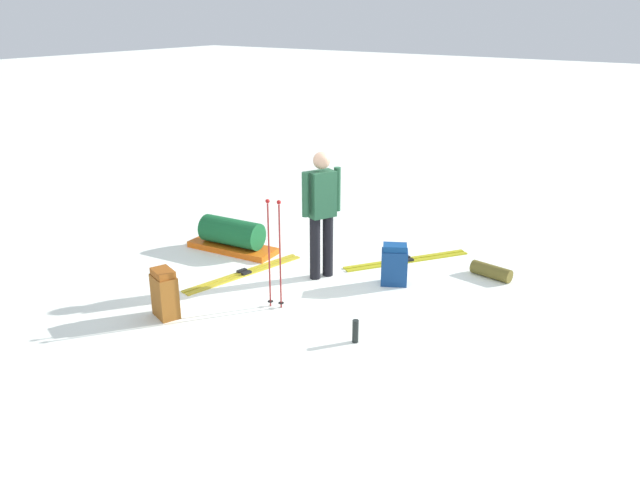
{
  "coord_description": "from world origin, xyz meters",
  "views": [
    {
      "loc": [
        -4.23,
        6.1,
        3.41
      ],
      "look_at": [
        0.0,
        0.0,
        0.7
      ],
      "focal_mm": 35.91,
      "sensor_mm": 36.0,
      "label": 1
    }
  ],
  "objects_px": {
    "ski_pair_far": "(407,260)",
    "ski_poles_planted_near": "(274,249)",
    "sleeping_mat_rolled": "(491,271)",
    "skier_standing": "(322,209)",
    "backpack_large_dark": "(394,265)",
    "backpack_bright": "(165,294)",
    "gear_sled": "(232,236)",
    "ski_pair_near": "(244,273)",
    "thermos_bottle": "(355,331)"
  },
  "relations": [
    {
      "from": "thermos_bottle",
      "to": "sleeping_mat_rolled",
      "type": "bearing_deg",
      "value": -102.66
    },
    {
      "from": "skier_standing",
      "to": "thermos_bottle",
      "type": "xyz_separation_m",
      "value": [
        -1.32,
        1.26,
        -0.82
      ]
    },
    {
      "from": "ski_poles_planted_near",
      "to": "sleeping_mat_rolled",
      "type": "height_order",
      "value": "ski_poles_planted_near"
    },
    {
      "from": "ski_pair_near",
      "to": "gear_sled",
      "type": "xyz_separation_m",
      "value": [
        0.74,
        -0.58,
        0.21
      ]
    },
    {
      "from": "ski_poles_planted_near",
      "to": "thermos_bottle",
      "type": "bearing_deg",
      "value": 171.36
    },
    {
      "from": "backpack_bright",
      "to": "ski_pair_near",
      "type": "bearing_deg",
      "value": -86.84
    },
    {
      "from": "ski_pair_far",
      "to": "gear_sled",
      "type": "height_order",
      "value": "gear_sled"
    },
    {
      "from": "gear_sled",
      "to": "backpack_bright",
      "type": "bearing_deg",
      "value": 111.73
    },
    {
      "from": "backpack_bright",
      "to": "ski_poles_planted_near",
      "type": "distance_m",
      "value": 1.37
    },
    {
      "from": "ski_pair_far",
      "to": "ski_poles_planted_near",
      "type": "height_order",
      "value": "ski_poles_planted_near"
    },
    {
      "from": "skier_standing",
      "to": "ski_poles_planted_near",
      "type": "xyz_separation_m",
      "value": [
        -0.07,
        1.07,
        -0.21
      ]
    },
    {
      "from": "ski_pair_near",
      "to": "ski_pair_far",
      "type": "distance_m",
      "value": 2.32
    },
    {
      "from": "backpack_large_dark",
      "to": "ski_poles_planted_near",
      "type": "height_order",
      "value": "ski_poles_planted_near"
    },
    {
      "from": "skier_standing",
      "to": "ski_pair_near",
      "type": "distance_m",
      "value": 1.41
    },
    {
      "from": "backpack_large_dark",
      "to": "backpack_bright",
      "type": "height_order",
      "value": "backpack_bright"
    },
    {
      "from": "backpack_bright",
      "to": "sleeping_mat_rolled",
      "type": "bearing_deg",
      "value": -129.7
    },
    {
      "from": "skier_standing",
      "to": "gear_sled",
      "type": "distance_m",
      "value": 1.8
    },
    {
      "from": "backpack_large_dark",
      "to": "ski_poles_planted_near",
      "type": "relative_size",
      "value": 0.41
    },
    {
      "from": "backpack_bright",
      "to": "gear_sled",
      "type": "xyz_separation_m",
      "value": [
        0.82,
        -2.05,
        -0.06
      ]
    },
    {
      "from": "skier_standing",
      "to": "backpack_large_dark",
      "type": "xyz_separation_m",
      "value": [
        -0.91,
        -0.34,
        -0.69
      ]
    },
    {
      "from": "gear_sled",
      "to": "ski_pair_near",
      "type": "bearing_deg",
      "value": 141.64
    },
    {
      "from": "ski_pair_far",
      "to": "sleeping_mat_rolled",
      "type": "bearing_deg",
      "value": -174.62
    },
    {
      "from": "ski_poles_planted_near",
      "to": "sleeping_mat_rolled",
      "type": "bearing_deg",
      "value": -127.81
    },
    {
      "from": "backpack_large_dark",
      "to": "sleeping_mat_rolled",
      "type": "bearing_deg",
      "value": -136.34
    },
    {
      "from": "skier_standing",
      "to": "gear_sled",
      "type": "height_order",
      "value": "skier_standing"
    },
    {
      "from": "ski_pair_near",
      "to": "gear_sled",
      "type": "distance_m",
      "value": 0.96
    },
    {
      "from": "ski_pair_far",
      "to": "thermos_bottle",
      "type": "xyz_separation_m",
      "value": [
        -0.63,
        2.41,
        0.12
      ]
    },
    {
      "from": "gear_sled",
      "to": "sleeping_mat_rolled",
      "type": "height_order",
      "value": "gear_sled"
    },
    {
      "from": "ski_pair_far",
      "to": "ski_pair_near",
      "type": "bearing_deg",
      "value": 46.57
    },
    {
      "from": "ski_pair_far",
      "to": "sleeping_mat_rolled",
      "type": "height_order",
      "value": "sleeping_mat_rolled"
    },
    {
      "from": "skier_standing",
      "to": "gear_sled",
      "type": "xyz_separation_m",
      "value": [
        1.64,
        -0.05,
        -0.73
      ]
    },
    {
      "from": "backpack_large_dark",
      "to": "thermos_bottle",
      "type": "height_order",
      "value": "backpack_large_dark"
    },
    {
      "from": "ski_pair_near",
      "to": "sleeping_mat_rolled",
      "type": "height_order",
      "value": "sleeping_mat_rolled"
    },
    {
      "from": "ski_poles_planted_near",
      "to": "sleeping_mat_rolled",
      "type": "relative_size",
      "value": 2.45
    },
    {
      "from": "backpack_bright",
      "to": "ski_poles_planted_near",
      "type": "xyz_separation_m",
      "value": [
        -0.9,
        -0.93,
        0.46
      ]
    },
    {
      "from": "sleeping_mat_rolled",
      "to": "ski_pair_far",
      "type": "bearing_deg",
      "value": 5.38
    },
    {
      "from": "backpack_bright",
      "to": "gear_sled",
      "type": "bearing_deg",
      "value": -68.27
    },
    {
      "from": "backpack_bright",
      "to": "sleeping_mat_rolled",
      "type": "relative_size",
      "value": 1.07
    },
    {
      "from": "ski_pair_far",
      "to": "thermos_bottle",
      "type": "bearing_deg",
      "value": 104.62
    },
    {
      "from": "sleeping_mat_rolled",
      "to": "thermos_bottle",
      "type": "xyz_separation_m",
      "value": [
        0.57,
        2.53,
        0.04
      ]
    },
    {
      "from": "ski_pair_far",
      "to": "thermos_bottle",
      "type": "relative_size",
      "value": 6.44
    },
    {
      "from": "skier_standing",
      "to": "backpack_bright",
      "type": "bearing_deg",
      "value": 67.53
    },
    {
      "from": "skier_standing",
      "to": "ski_poles_planted_near",
      "type": "bearing_deg",
      "value": 93.75
    },
    {
      "from": "ski_pair_far",
      "to": "backpack_large_dark",
      "type": "bearing_deg",
      "value": 105.62
    },
    {
      "from": "ski_pair_near",
      "to": "backpack_large_dark",
      "type": "relative_size",
      "value": 3.41
    },
    {
      "from": "ski_pair_far",
      "to": "ski_poles_planted_near",
      "type": "xyz_separation_m",
      "value": [
        0.62,
        2.22,
        0.74
      ]
    },
    {
      "from": "thermos_bottle",
      "to": "backpack_bright",
      "type": "bearing_deg",
      "value": 19.01
    },
    {
      "from": "sleeping_mat_rolled",
      "to": "ski_poles_planted_near",
      "type": "bearing_deg",
      "value": 52.19
    },
    {
      "from": "ski_pair_far",
      "to": "backpack_bright",
      "type": "relative_size",
      "value": 2.85
    },
    {
      "from": "ski_pair_near",
      "to": "thermos_bottle",
      "type": "relative_size",
      "value": 7.19
    }
  ]
}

